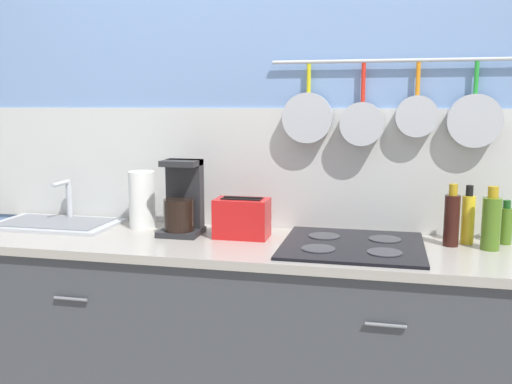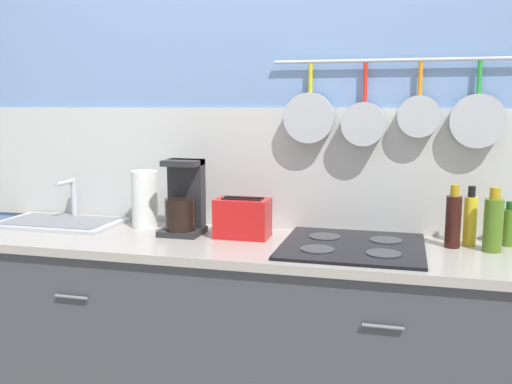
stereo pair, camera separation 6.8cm
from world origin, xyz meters
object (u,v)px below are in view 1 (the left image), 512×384
at_px(bottle_sesame_oil, 506,225).
at_px(coffee_maker, 182,204).
at_px(bottle_cooking_wine, 491,222).
at_px(paper_towel_roll, 142,200).
at_px(toaster, 243,218).
at_px(bottle_vinegar, 452,219).
at_px(bottle_olive_oil, 468,218).

bearing_deg(bottle_sesame_oil, coffee_maker, -174.90).
bearing_deg(bottle_cooking_wine, paper_towel_roll, 177.57).
relative_size(paper_towel_roll, toaster, 1.07).
height_order(paper_towel_roll, bottle_cooking_wine, paper_towel_roll).
distance_m(toaster, bottle_cooking_wine, 0.97).
height_order(coffee_maker, bottle_vinegar, coffee_maker).
bearing_deg(bottle_cooking_wine, bottle_olive_oil, 131.16).
height_order(coffee_maker, bottle_olive_oil, coffee_maker).
distance_m(paper_towel_roll, bottle_cooking_wine, 1.46).
xyz_separation_m(paper_towel_roll, coffee_maker, (0.22, -0.07, 0.00)).
bearing_deg(bottle_olive_oil, paper_towel_roll, -179.10).
distance_m(toaster, bottle_sesame_oil, 1.05).
distance_m(paper_towel_roll, toaster, 0.49).
relative_size(coffee_maker, bottle_sesame_oil, 1.80).
height_order(bottle_vinegar, bottle_cooking_wine, same).
bearing_deg(bottle_olive_oil, bottle_cooking_wine, -48.84).
xyz_separation_m(coffee_maker, toaster, (0.27, -0.01, -0.05)).
relative_size(paper_towel_roll, bottle_vinegar, 1.04).
bearing_deg(toaster, bottle_sesame_oil, 6.85).
bearing_deg(coffee_maker, paper_towel_roll, 162.14).
bearing_deg(coffee_maker, bottle_cooking_wine, 0.36).
distance_m(bottle_olive_oil, bottle_sesame_oil, 0.15).
distance_m(paper_towel_roll, bottle_sesame_oil, 1.53).
height_order(bottle_vinegar, bottle_sesame_oil, bottle_vinegar).
bearing_deg(bottle_olive_oil, bottle_sesame_oil, 10.10).
bearing_deg(toaster, bottle_cooking_wine, 0.95).
height_order(paper_towel_roll, bottle_sesame_oil, paper_towel_roll).
bearing_deg(bottle_olive_oil, toaster, -173.68).
distance_m(toaster, bottle_olive_oil, 0.90).
relative_size(bottle_vinegar, bottle_olive_oil, 1.05).
bearing_deg(bottle_sesame_oil, toaster, -173.15).
distance_m(toaster, bottle_vinegar, 0.83).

